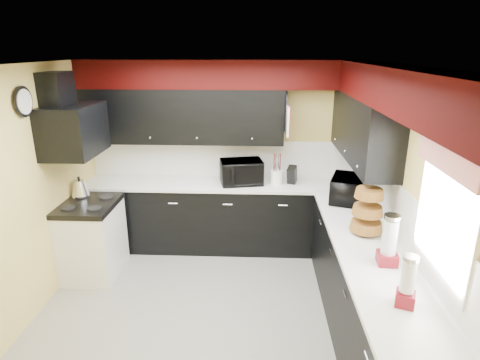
% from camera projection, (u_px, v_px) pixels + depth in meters
% --- Properties ---
extents(ground, '(3.60, 3.60, 0.00)m').
position_uv_depth(ground, '(210.00, 314.00, 4.18)').
color(ground, gray).
rests_on(ground, ground).
extents(wall_back, '(3.60, 0.06, 2.50)m').
position_uv_depth(wall_back, '(223.00, 154.00, 5.49)').
color(wall_back, '#E0C666').
rests_on(wall_back, ground).
extents(wall_right, '(0.06, 3.60, 2.50)m').
position_uv_depth(wall_right, '(400.00, 206.00, 3.71)').
color(wall_right, '#E0C666').
rests_on(wall_right, ground).
extents(wall_left, '(0.06, 3.60, 2.50)m').
position_uv_depth(wall_left, '(22.00, 199.00, 3.87)').
color(wall_left, '#E0C666').
rests_on(wall_left, ground).
extents(ceiling, '(3.60, 3.60, 0.06)m').
position_uv_depth(ceiling, '(203.00, 65.00, 3.39)').
color(ceiling, white).
rests_on(ceiling, wall_back).
extents(cab_back, '(3.60, 0.60, 0.90)m').
position_uv_depth(cab_back, '(222.00, 216.00, 5.46)').
color(cab_back, black).
rests_on(cab_back, ground).
extents(cab_right, '(0.60, 3.00, 0.90)m').
position_uv_depth(cab_right, '(367.00, 298.00, 3.69)').
color(cab_right, black).
rests_on(cab_right, ground).
extents(counter_back, '(3.62, 0.64, 0.04)m').
position_uv_depth(counter_back, '(222.00, 184.00, 5.31)').
color(counter_back, white).
rests_on(counter_back, cab_back).
extents(counter_right, '(0.64, 3.02, 0.04)m').
position_uv_depth(counter_right, '(372.00, 252.00, 3.54)').
color(counter_right, white).
rests_on(counter_right, cab_right).
extents(splash_back, '(3.60, 0.02, 0.50)m').
position_uv_depth(splash_back, '(223.00, 159.00, 5.50)').
color(splash_back, white).
rests_on(splash_back, counter_back).
extents(splash_right, '(0.02, 3.60, 0.50)m').
position_uv_depth(splash_right, '(398.00, 212.00, 3.73)').
color(splash_right, white).
rests_on(splash_right, counter_right).
extents(upper_back, '(2.60, 0.35, 0.70)m').
position_uv_depth(upper_back, '(183.00, 116.00, 5.18)').
color(upper_back, black).
rests_on(upper_back, wall_back).
extents(upper_right, '(0.35, 1.80, 0.70)m').
position_uv_depth(upper_right, '(363.00, 128.00, 4.40)').
color(upper_right, black).
rests_on(upper_right, wall_right).
extents(soffit_back, '(3.60, 0.36, 0.35)m').
position_uv_depth(soffit_back, '(221.00, 74.00, 4.98)').
color(soffit_back, black).
rests_on(soffit_back, wall_back).
extents(soffit_right, '(0.36, 3.24, 0.35)m').
position_uv_depth(soffit_right, '(402.00, 89.00, 3.21)').
color(soffit_right, black).
rests_on(soffit_right, wall_right).
extents(stove, '(0.60, 0.75, 0.86)m').
position_uv_depth(stove, '(93.00, 241.00, 4.82)').
color(stove, white).
rests_on(stove, ground).
extents(cooktop, '(0.62, 0.77, 0.06)m').
position_uv_depth(cooktop, '(88.00, 205.00, 4.68)').
color(cooktop, black).
rests_on(cooktop, stove).
extents(hood, '(0.50, 0.78, 0.55)m').
position_uv_depth(hood, '(74.00, 130.00, 4.40)').
color(hood, black).
rests_on(hood, wall_left).
extents(hood_duct, '(0.24, 0.40, 0.40)m').
position_uv_depth(hood_duct, '(57.00, 91.00, 4.27)').
color(hood_duct, black).
rests_on(hood_duct, wall_left).
extents(window, '(0.03, 0.86, 0.96)m').
position_uv_depth(window, '(447.00, 214.00, 2.76)').
color(window, white).
rests_on(window, wall_right).
extents(valance, '(0.04, 0.88, 0.20)m').
position_uv_depth(valance, '(448.00, 158.00, 2.64)').
color(valance, red).
rests_on(valance, wall_right).
extents(pan_top, '(0.03, 0.22, 0.40)m').
position_uv_depth(pan_top, '(286.00, 102.00, 4.98)').
color(pan_top, black).
rests_on(pan_top, upper_back).
extents(pan_mid, '(0.03, 0.28, 0.46)m').
position_uv_depth(pan_mid, '(286.00, 123.00, 4.94)').
color(pan_mid, black).
rests_on(pan_mid, upper_back).
extents(pan_low, '(0.03, 0.24, 0.42)m').
position_uv_depth(pan_low, '(285.00, 122.00, 5.20)').
color(pan_low, black).
rests_on(pan_low, upper_back).
extents(cut_board, '(0.03, 0.26, 0.35)m').
position_uv_depth(cut_board, '(288.00, 121.00, 4.81)').
color(cut_board, white).
rests_on(cut_board, upper_back).
extents(baskets, '(0.27, 0.27, 0.50)m').
position_uv_depth(baskets, '(367.00, 210.00, 3.79)').
color(baskets, brown).
rests_on(baskets, upper_right).
extents(clock, '(0.03, 0.30, 0.30)m').
position_uv_depth(clock, '(23.00, 102.00, 3.82)').
color(clock, black).
rests_on(clock, wall_left).
extents(deco_plate, '(0.03, 0.24, 0.24)m').
position_uv_depth(deco_plate, '(428.00, 101.00, 3.06)').
color(deco_plate, white).
rests_on(deco_plate, wall_right).
extents(toaster_oven, '(0.61, 0.54, 0.31)m').
position_uv_depth(toaster_oven, '(241.00, 172.00, 5.23)').
color(toaster_oven, black).
rests_on(toaster_oven, counter_back).
extents(microwave, '(0.49, 0.60, 0.29)m').
position_uv_depth(microwave, '(348.00, 189.00, 4.64)').
color(microwave, black).
rests_on(microwave, counter_right).
extents(utensil_crock, '(0.22, 0.22, 0.18)m').
position_uv_depth(utensil_crock, '(277.00, 177.00, 5.23)').
color(utensil_crock, white).
rests_on(utensil_crock, counter_back).
extents(knife_block, '(0.14, 0.17, 0.23)m').
position_uv_depth(knife_block, '(292.00, 175.00, 5.23)').
color(knife_block, black).
rests_on(knife_block, counter_back).
extents(kettle, '(0.25, 0.25, 0.20)m').
position_uv_depth(kettle, '(80.00, 188.00, 4.86)').
color(kettle, silver).
rests_on(kettle, cooktop).
extents(dispenser_a, '(0.16, 0.16, 0.42)m').
position_uv_depth(dispenser_a, '(389.00, 241.00, 3.25)').
color(dispenser_a, '#620006').
rests_on(dispenser_a, counter_right).
extents(dispenser_b, '(0.16, 0.16, 0.34)m').
position_uv_depth(dispenser_b, '(407.00, 284.00, 2.73)').
color(dispenser_b, '#72000B').
rests_on(dispenser_b, counter_right).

